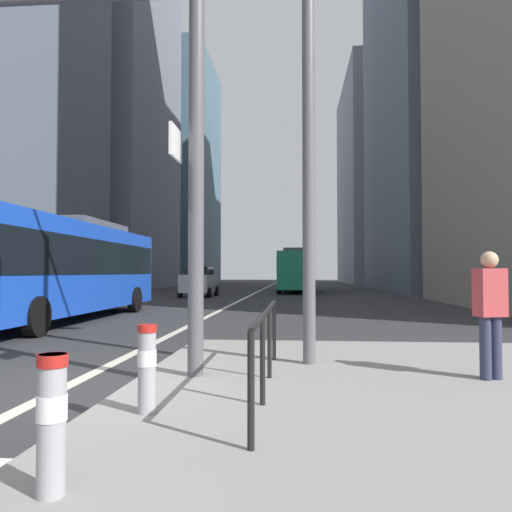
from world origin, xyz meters
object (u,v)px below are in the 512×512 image
(traffic_signal_gantry, at_px, (61,97))
(bollard_left, at_px, (52,417))
(pedestrian_waiting, at_px, (490,308))
(car_oncoming_mid, at_px, (199,281))
(bollard_right, at_px, (147,364))
(car_receding_far, at_px, (289,277))
(city_bus_blue_oncoming, at_px, (62,264))
(car_receding_near, at_px, (294,277))
(city_bus_red_receding, at_px, (297,269))
(street_lamp_post, at_px, (308,41))

(traffic_signal_gantry, height_order, bollard_left, traffic_signal_gantry)
(pedestrian_waiting, bearing_deg, car_oncoming_mid, 109.71)
(car_oncoming_mid, xyz_separation_m, bollard_right, (4.82, -26.86, -0.34))
(traffic_signal_gantry, bearing_deg, car_receding_far, 87.45)
(city_bus_blue_oncoming, distance_m, car_receding_far, 47.03)
(car_receding_near, bearing_deg, city_bus_blue_oncoming, -98.86)
(city_bus_blue_oncoming, relative_size, car_oncoming_mid, 2.91)
(car_receding_near, height_order, traffic_signal_gantry, traffic_signal_gantry)
(city_bus_blue_oncoming, relative_size, car_receding_far, 2.63)
(bollard_left, bearing_deg, city_bus_red_receding, 87.56)
(bollard_right, distance_m, pedestrian_waiting, 4.56)
(traffic_signal_gantry, distance_m, bollard_left, 5.37)
(bollard_right, bearing_deg, car_receding_near, 88.83)
(car_receding_far, relative_size, bollard_right, 5.00)
(city_bus_red_receding, bearing_deg, car_oncoming_mid, -128.81)
(car_receding_near, distance_m, street_lamp_post, 53.96)
(car_receding_far, distance_m, pedestrian_waiting, 55.18)
(city_bus_blue_oncoming, bearing_deg, street_lamp_post, -44.26)
(city_bus_red_receding, height_order, bollard_left, city_bus_red_receding)
(car_receding_far, bearing_deg, street_lamp_post, -88.82)
(car_receding_far, relative_size, bollard_left, 4.97)
(city_bus_red_receding, xyz_separation_m, bollard_right, (-1.51, -34.74, -1.19))
(street_lamp_post, relative_size, bollard_right, 8.91)
(traffic_signal_gantry, height_order, bollard_right, traffic_signal_gantry)
(city_bus_blue_oncoming, distance_m, traffic_signal_gantry, 9.85)
(city_bus_blue_oncoming, distance_m, bollard_right, 12.13)
(traffic_signal_gantry, height_order, pedestrian_waiting, traffic_signal_gantry)
(traffic_signal_gantry, xyz_separation_m, street_lamp_post, (3.57, 1.06, 1.18))
(car_receding_near, relative_size, street_lamp_post, 0.57)
(bollard_left, bearing_deg, car_oncoming_mid, 99.44)
(car_receding_near, xyz_separation_m, traffic_signal_gantry, (-3.01, -54.85, 3.11))
(street_lamp_post, bearing_deg, car_receding_near, 90.60)
(car_receding_far, xyz_separation_m, street_lamp_post, (1.11, -54.11, 4.29))
(car_receding_far, height_order, street_lamp_post, street_lamp_post)
(city_bus_blue_oncoming, bearing_deg, bollard_right, -59.93)
(city_bus_red_receding, height_order, car_receding_far, city_bus_red_receding)
(bollard_right, relative_size, pedestrian_waiting, 0.52)
(city_bus_blue_oncoming, xyz_separation_m, bollard_left, (6.00, -12.32, -1.19))
(car_receding_near, bearing_deg, bollard_left, -91.18)
(bollard_left, height_order, pedestrian_waiting, pedestrian_waiting)
(car_oncoming_mid, bearing_deg, bollard_left, -80.56)
(city_bus_red_receding, distance_m, bollard_left, 36.67)
(city_bus_red_receding, relative_size, pedestrian_waiting, 6.21)
(bollard_right, bearing_deg, street_lamp_post, 59.16)
(bollard_left, distance_m, pedestrian_waiting, 5.65)
(bollard_left, bearing_deg, pedestrian_waiting, 42.42)
(car_oncoming_mid, height_order, street_lamp_post, street_lamp_post)
(city_bus_blue_oncoming, height_order, traffic_signal_gantry, traffic_signal_gantry)
(city_bus_blue_oncoming, distance_m, car_receding_near, 46.79)
(car_oncoming_mid, relative_size, traffic_signal_gantry, 0.68)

